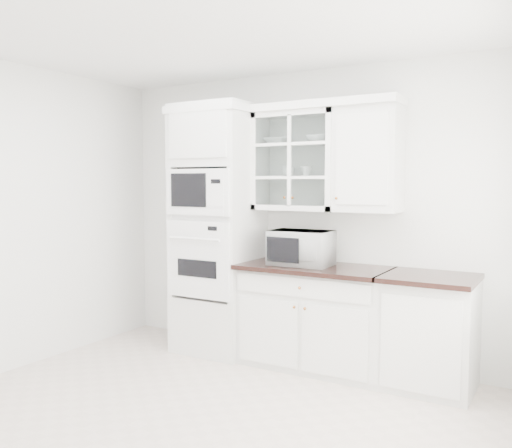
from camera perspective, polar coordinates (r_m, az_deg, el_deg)
The scene contains 13 objects.
ground at distance 4.04m, azimuth -6.72°, elevation -19.73°, with size 4.00×3.50×0.01m, color beige.
room_shell at distance 4.04m, azimuth -3.24°, elevation 6.16°, with size 4.00×3.50×2.70m.
oven_column at distance 5.30m, azimuth -4.06°, elevation -0.56°, with size 0.76×0.68×2.40m.
base_cabinet_run at distance 4.94m, azimuth 6.23°, elevation -9.59°, with size 1.32×0.67×0.92m.
extra_base_cabinet at distance 4.64m, azimuth 17.78°, elevation -10.70°, with size 0.72×0.67×0.92m.
upper_cabinet_glass at distance 5.03m, azimuth 4.39°, elevation 6.60°, with size 0.80×0.33×0.90m.
upper_cabinet_solid at distance 4.78m, azimuth 11.74°, elevation 6.64°, with size 0.55×0.33×0.90m, color silver.
crown_molding at distance 5.10m, azimuth 3.21°, elevation 12.04°, with size 2.14×0.38×0.07m, color white.
countertop_microwave at distance 4.85m, azimuth 4.86°, elevation -2.49°, with size 0.53×0.44×0.31m, color white.
bowl_a at distance 5.13m, azimuth 2.32°, elevation 8.69°, with size 0.25×0.25×0.06m, color white.
bowl_b at distance 4.97m, azimuth 6.59°, elevation 8.85°, with size 0.22×0.22×0.07m, color white.
cup_a at distance 5.09m, azimuth 3.42°, elevation 5.53°, with size 0.12×0.12×0.09m, color white.
cup_b at distance 4.99m, azimuth 5.34°, elevation 5.54°, with size 0.10×0.10×0.09m, color white.
Camera 1 is at (2.24, -2.93, 1.65)m, focal length 38.00 mm.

